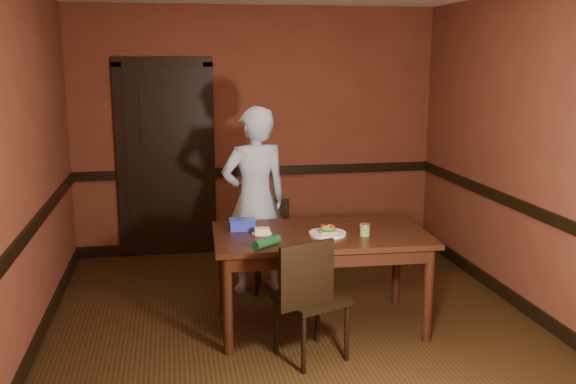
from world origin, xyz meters
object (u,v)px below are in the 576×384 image
object	(u,v)px
chair_far	(276,247)
dining_table	(320,280)
sandwich_plate	(327,232)
food_tub	(242,224)
chair_near	(311,297)
cheese_saucer	(262,232)
person	(255,200)
sauce_jar	(365,230)

from	to	relation	value
chair_far	dining_table	bearing A→B (deg)	-64.64
sandwich_plate	food_tub	size ratio (longest dim) A/B	1.35
dining_table	chair_near	world-z (taller)	chair_near
sandwich_plate	cheese_saucer	size ratio (longest dim) A/B	1.87
dining_table	chair_far	world-z (taller)	chair_far
dining_table	chair_far	distance (m)	0.92
chair_near	food_tub	bearing A→B (deg)	-81.77
chair_near	sandwich_plate	size ratio (longest dim) A/B	3.17
cheese_saucer	food_tub	distance (m)	0.21
chair_near	person	size ratio (longest dim) A/B	0.53
person	sauce_jar	xyz separation A→B (m)	(0.71, -1.09, -0.02)
chair_near	sandwich_plate	distance (m)	0.61
dining_table	chair_far	size ratio (longest dim) A/B	2.01
dining_table	chair_far	xyz separation A→B (m)	(-0.22, 0.89, 0.02)
dining_table	food_tub	distance (m)	0.77
dining_table	sauce_jar	bearing A→B (deg)	-24.52
person	sandwich_plate	xyz separation A→B (m)	(0.44, -1.01, -0.05)
chair_near	sandwich_plate	xyz separation A→B (m)	(0.23, 0.45, 0.35)
chair_far	chair_near	size ratio (longest dim) A/B	0.91
sandwich_plate	food_tub	xyz separation A→B (m)	(-0.64, 0.27, 0.02)
chair_near	food_tub	xyz separation A→B (m)	(-0.41, 0.71, 0.37)
person	cheese_saucer	world-z (taller)	person
chair_far	sauce_jar	xyz separation A→B (m)	(0.53, -1.05, 0.42)
chair_near	chair_far	bearing A→B (deg)	-110.55
chair_near	cheese_saucer	bearing A→B (deg)	-85.61
dining_table	sauce_jar	xyz separation A→B (m)	(0.31, -0.16, 0.44)
dining_table	food_tub	bearing A→B (deg)	164.71
sandwich_plate	cheese_saucer	xyz separation A→B (m)	(-0.50, 0.11, -0.00)
person	food_tub	xyz separation A→B (m)	(-0.20, -0.74, -0.03)
dining_table	food_tub	size ratio (longest dim) A/B	7.84
chair_near	cheese_saucer	distance (m)	0.72
person	sandwich_plate	distance (m)	1.10
chair_far	food_tub	xyz separation A→B (m)	(-0.38, -0.70, 0.41)
food_tub	dining_table	bearing A→B (deg)	-15.21
food_tub	chair_far	bearing A→B (deg)	63.77
sandwich_plate	person	bearing A→B (deg)	113.50
person	cheese_saucer	bearing A→B (deg)	74.08
dining_table	sauce_jar	world-z (taller)	sauce_jar
food_tub	sauce_jar	bearing A→B (deg)	-18.51
chair_near	person	world-z (taller)	person
sauce_jar	food_tub	size ratio (longest dim) A/B	0.44
person	dining_table	bearing A→B (deg)	101.41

